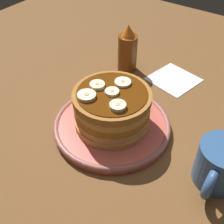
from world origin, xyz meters
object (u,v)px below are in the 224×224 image
Objects in this scene: syrup_bottle at (128,50)px; banana_slice_3 at (97,86)px; pancake_stack at (112,109)px; banana_slice_1 at (87,96)px; banana_slice_0 at (115,92)px; coffee_mug at (220,165)px; banana_slice_2 at (121,82)px; plate at (112,125)px; napkin at (174,79)px; banana_slice_4 at (118,106)px.

banana_slice_3 is at bearing 17.09° from syrup_bottle.
banana_slice_1 reaches higher than pancake_stack.
banana_slice_0 is (-0.35, 0.44, 4.21)cm from pancake_stack.
syrup_bottle is (-20.66, -10.47, -4.20)cm from banana_slice_0.
banana_slice_3 is 0.25× the size of coffee_mug.
banana_slice_2 is at bearing -165.80° from banana_slice_0.
banana_slice_3 is 0.24× the size of syrup_bottle.
plate is 4.63cm from pancake_stack.
plate is 8.85cm from banana_slice_0.
plate is 22.72cm from coffee_mug.
pancake_stack is at bearing -89.20° from coffee_mug.
pancake_stack is at bearing 93.09° from banana_slice_3.
banana_slice_4 is at bearing 1.62° from napkin.
banana_slice_1 is at bearing 6.45° from banana_slice_3.
coffee_mug is (-0.31, 22.51, 3.06)cm from plate.
banana_slice_3 is 7.37cm from banana_slice_4.
banana_slice_4 is at bearing 29.67° from banana_slice_2.
banana_slice_2 is 0.28× the size of coffee_mug.
napkin is at bearing 174.79° from banana_slice_0.
plate is 8.84× the size of banana_slice_0.
syrup_bottle is at bearing -150.94° from banana_slice_2.
syrup_bottle is at bearing -154.49° from pancake_stack.
banana_slice_2 is 23.89cm from coffee_mug.
banana_slice_2 is 1.09× the size of banana_slice_4.
banana_slice_2 is at bearing -150.33° from banana_slice_4.
banana_slice_1 is 1.16× the size of banana_slice_4.
banana_slice_1 is at bearing -19.80° from banana_slice_2.
banana_slice_4 is 0.25× the size of coffee_mug.
banana_slice_1 is 0.28× the size of syrup_bottle.
plate is at bearing 6.48° from banana_slice_2.
syrup_bottle is (-24.81, -6.92, -4.29)cm from banana_slice_1.
banana_slice_4 is (-0.91, 6.45, 0.06)cm from banana_slice_1.
banana_slice_1 is 0.30× the size of coffee_mug.
plate is 9.58cm from banana_slice_3.
plate is at bearing -130.91° from banana_slice_4.
banana_slice_1 reaches higher than napkin.
syrup_bottle reaches higher than banana_slice_1.
banana_slice_0 is at bearing -90.10° from coffee_mug.
banana_slice_1 is at bearing 15.60° from syrup_bottle.
banana_slice_3 reaches higher than plate.
banana_slice_2 is 22.61cm from napkin.
syrup_bottle reaches higher than pancake_stack.
banana_slice_1 reaches higher than banana_slice_2.
banana_slice_3 reaches higher than banana_slice_0.
napkin is at bearing 173.85° from plate.
banana_slice_2 is at bearing -98.39° from coffee_mug.
coffee_mug is (-0.32, 22.53, -1.57)cm from pancake_stack.
syrup_bottle is at bearing -150.77° from banana_slice_4.
banana_slice_1 is at bearing -11.62° from napkin.
coffee_mug is 0.94× the size of syrup_bottle.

